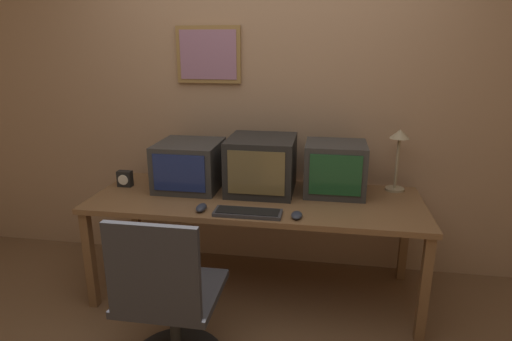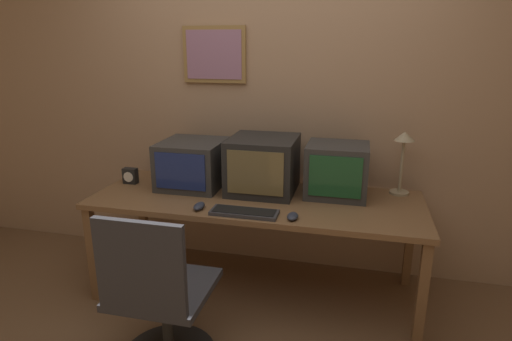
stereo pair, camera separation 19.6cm
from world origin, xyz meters
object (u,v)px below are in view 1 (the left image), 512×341
at_px(monitor_left, 190,165).
at_px(keyboard_main, 247,213).
at_px(mouse_far_corner, 201,208).
at_px(desk_lamp, 399,147).
at_px(desk_clock, 125,179).
at_px(mouse_near_keyboard, 297,215).
at_px(monitor_right, 335,168).
at_px(office_chair, 169,308).
at_px(monitor_center, 262,165).

xyz_separation_m(monitor_left, keyboard_main, (0.50, -0.44, -0.15)).
xyz_separation_m(mouse_far_corner, desk_lamp, (1.23, 0.60, 0.29)).
bearing_deg(monitor_left, desk_clock, -172.81).
height_order(keyboard_main, mouse_near_keyboard, mouse_near_keyboard).
xyz_separation_m(monitor_right, office_chair, (-0.83, -1.02, -0.50)).
xyz_separation_m(monitor_left, desk_clock, (-0.47, -0.06, -0.11)).
relative_size(monitor_right, mouse_far_corner, 3.37).
xyz_separation_m(monitor_left, desk_lamp, (1.44, 0.17, 0.15)).
distance_m(monitor_center, desk_lamp, 0.95).
bearing_deg(office_chair, desk_clock, 125.46).
relative_size(monitor_left, desk_clock, 3.98).
relative_size(monitor_center, desk_clock, 4.11).
relative_size(keyboard_main, desk_lamp, 0.95).
distance_m(mouse_near_keyboard, mouse_far_corner, 0.59).
relative_size(monitor_left, monitor_right, 1.12).
bearing_deg(office_chair, monitor_right, 50.65).
bearing_deg(desk_lamp, desk_clock, -173.05).
xyz_separation_m(monitor_center, mouse_near_keyboard, (0.28, -0.45, -0.17)).
height_order(monitor_right, keyboard_main, monitor_right).
xyz_separation_m(monitor_right, keyboard_main, (-0.52, -0.48, -0.16)).
bearing_deg(monitor_right, desk_lamp, 17.26).
xyz_separation_m(monitor_center, desk_clock, (-0.98, -0.07, -0.13)).
bearing_deg(keyboard_main, mouse_far_corner, 177.47).
distance_m(keyboard_main, desk_lamp, 1.16).
distance_m(monitor_center, keyboard_main, 0.48).
distance_m(monitor_left, monitor_center, 0.52).
height_order(monitor_center, mouse_far_corner, monitor_center).
bearing_deg(monitor_center, office_chair, -108.62).
bearing_deg(monitor_left, office_chair, -79.41).
bearing_deg(mouse_far_corner, mouse_near_keyboard, -1.47).
bearing_deg(mouse_far_corner, monitor_left, 116.00).
bearing_deg(mouse_far_corner, office_chair, -92.53).
bearing_deg(mouse_near_keyboard, monitor_right, 65.44).
height_order(monitor_left, desk_lamp, desk_lamp).
bearing_deg(monitor_right, mouse_near_keyboard, -114.56).
relative_size(mouse_near_keyboard, mouse_far_corner, 0.92).
height_order(desk_lamp, office_chair, desk_lamp).
height_order(monitor_center, mouse_near_keyboard, monitor_center).
xyz_separation_m(desk_clock, desk_lamp, (1.91, 0.23, 0.25)).
bearing_deg(monitor_left, monitor_right, 2.36).
bearing_deg(desk_clock, keyboard_main, -21.29).
xyz_separation_m(keyboard_main, office_chair, (-0.32, -0.54, -0.34)).
bearing_deg(monitor_right, monitor_center, -176.62).
bearing_deg(office_chair, mouse_far_corner, 87.47).
height_order(mouse_far_corner, desk_clock, desk_clock).
bearing_deg(keyboard_main, mouse_near_keyboard, -0.44).
bearing_deg(desk_lamp, keyboard_main, -147.06).
bearing_deg(desk_clock, monitor_center, 4.15).
bearing_deg(monitor_center, mouse_far_corner, -125.28).
distance_m(desk_clock, office_chair, 1.19).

